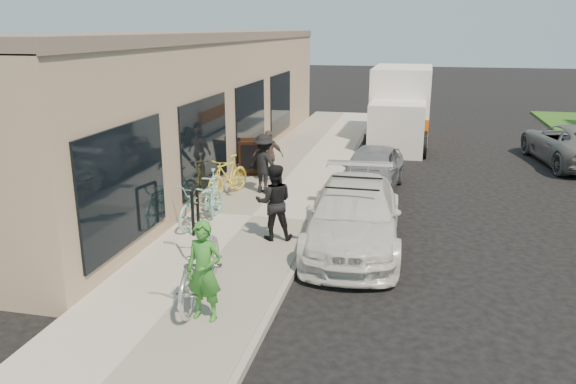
{
  "coord_description": "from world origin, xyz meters",
  "views": [
    {
      "loc": [
        1.55,
        -8.85,
        4.34
      ],
      "look_at": [
        -0.94,
        2.1,
        1.05
      ],
      "focal_mm": 35.0,
      "sensor_mm": 36.0,
      "label": 1
    }
  ],
  "objects_px": {
    "moving_truck": "(400,109)",
    "man_standing": "(274,202)",
    "sedan_white": "(354,215)",
    "sedan_silver": "(372,169)",
    "cruiser_bike_a": "(213,192)",
    "cruiser_bike_c": "(228,176)",
    "bystander_a": "(264,164)",
    "far_car_gray": "(573,144)",
    "bike_rack": "(195,204)",
    "woman_rider": "(204,271)",
    "bystander_b": "(268,156)",
    "tandem_bike": "(201,263)",
    "cruiser_bike_b": "(202,203)",
    "sandwich_board": "(250,157)"
  },
  "relations": [
    {
      "from": "cruiser_bike_a",
      "to": "cruiser_bike_c",
      "type": "xyz_separation_m",
      "value": [
        -0.11,
        1.39,
        0.02
      ]
    },
    {
      "from": "sandwich_board",
      "to": "cruiser_bike_a",
      "type": "height_order",
      "value": "sandwich_board"
    },
    {
      "from": "tandem_bike",
      "to": "bystander_a",
      "type": "distance_m",
      "value": 6.03
    },
    {
      "from": "tandem_bike",
      "to": "moving_truck",
      "type": "bearing_deg",
      "value": 73.69
    },
    {
      "from": "sandwich_board",
      "to": "sedan_silver",
      "type": "relative_size",
      "value": 0.29
    },
    {
      "from": "bike_rack",
      "to": "woman_rider",
      "type": "height_order",
      "value": "woman_rider"
    },
    {
      "from": "far_car_gray",
      "to": "cruiser_bike_a",
      "type": "height_order",
      "value": "far_car_gray"
    },
    {
      "from": "far_car_gray",
      "to": "bystander_b",
      "type": "height_order",
      "value": "bystander_b"
    },
    {
      "from": "man_standing",
      "to": "cruiser_bike_b",
      "type": "height_order",
      "value": "man_standing"
    },
    {
      "from": "woman_rider",
      "to": "cruiser_bike_c",
      "type": "relative_size",
      "value": 0.9
    },
    {
      "from": "bike_rack",
      "to": "sandwich_board",
      "type": "distance_m",
      "value": 4.79
    },
    {
      "from": "sandwich_board",
      "to": "moving_truck",
      "type": "xyz_separation_m",
      "value": [
        4.08,
        6.95,
        0.58
      ]
    },
    {
      "from": "man_standing",
      "to": "cruiser_bike_b",
      "type": "bearing_deg",
      "value": -31.74
    },
    {
      "from": "cruiser_bike_c",
      "to": "far_car_gray",
      "type": "bearing_deg",
      "value": 50.41
    },
    {
      "from": "far_car_gray",
      "to": "cruiser_bike_c",
      "type": "bearing_deg",
      "value": 25.09
    },
    {
      "from": "sedan_white",
      "to": "man_standing",
      "type": "relative_size",
      "value": 2.97
    },
    {
      "from": "bike_rack",
      "to": "cruiser_bike_a",
      "type": "height_order",
      "value": "cruiser_bike_a"
    },
    {
      "from": "sedan_silver",
      "to": "cruiser_bike_a",
      "type": "relative_size",
      "value": 2.24
    },
    {
      "from": "bike_rack",
      "to": "bystander_b",
      "type": "bearing_deg",
      "value": 83.67
    },
    {
      "from": "cruiser_bike_a",
      "to": "bystander_a",
      "type": "distance_m",
      "value": 1.99
    },
    {
      "from": "sedan_white",
      "to": "sandwich_board",
      "type": "bearing_deg",
      "value": 125.01
    },
    {
      "from": "sedan_silver",
      "to": "cruiser_bike_a",
      "type": "xyz_separation_m",
      "value": [
        -3.46,
        -3.09,
        0.02
      ]
    },
    {
      "from": "moving_truck",
      "to": "far_car_gray",
      "type": "distance_m",
      "value": 6.31
    },
    {
      "from": "far_car_gray",
      "to": "woman_rider",
      "type": "bearing_deg",
      "value": 49.52
    },
    {
      "from": "bike_rack",
      "to": "woman_rider",
      "type": "bearing_deg",
      "value": -66.04
    },
    {
      "from": "sandwich_board",
      "to": "bike_rack",
      "type": "bearing_deg",
      "value": -105.35
    },
    {
      "from": "moving_truck",
      "to": "bystander_b",
      "type": "relative_size",
      "value": 4.03
    },
    {
      "from": "moving_truck",
      "to": "sandwich_board",
      "type": "bearing_deg",
      "value": -119.63
    },
    {
      "from": "tandem_bike",
      "to": "cruiser_bike_c",
      "type": "bearing_deg",
      "value": 98.36
    },
    {
      "from": "cruiser_bike_c",
      "to": "bystander_b",
      "type": "distance_m",
      "value": 1.74
    },
    {
      "from": "sedan_white",
      "to": "bystander_b",
      "type": "height_order",
      "value": "bystander_b"
    },
    {
      "from": "sedan_white",
      "to": "cruiser_bike_b",
      "type": "height_order",
      "value": "sedan_white"
    },
    {
      "from": "cruiser_bike_a",
      "to": "bystander_b",
      "type": "height_order",
      "value": "bystander_b"
    },
    {
      "from": "cruiser_bike_a",
      "to": "far_car_gray",
      "type": "bearing_deg",
      "value": 21.45
    },
    {
      "from": "bike_rack",
      "to": "tandem_bike",
      "type": "xyz_separation_m",
      "value": [
        1.26,
        -2.87,
        -0.0
      ]
    },
    {
      "from": "bike_rack",
      "to": "moving_truck",
      "type": "xyz_separation_m",
      "value": [
        3.87,
        11.74,
        0.54
      ]
    },
    {
      "from": "tandem_bike",
      "to": "woman_rider",
      "type": "relative_size",
      "value": 1.45
    },
    {
      "from": "sandwich_board",
      "to": "far_car_gray",
      "type": "bearing_deg",
      "value": 5.83
    },
    {
      "from": "moving_truck",
      "to": "man_standing",
      "type": "distance_m",
      "value": 12.02
    },
    {
      "from": "cruiser_bike_a",
      "to": "woman_rider",
      "type": "bearing_deg",
      "value": -88.68
    },
    {
      "from": "sedan_white",
      "to": "far_car_gray",
      "type": "xyz_separation_m",
      "value": [
        6.21,
        8.83,
        0.0
      ]
    },
    {
      "from": "cruiser_bike_c",
      "to": "bystander_a",
      "type": "bearing_deg",
      "value": 43.52
    },
    {
      "from": "sedan_white",
      "to": "cruiser_bike_a",
      "type": "bearing_deg",
      "value": 159.81
    },
    {
      "from": "bystander_a",
      "to": "sandwich_board",
      "type": "bearing_deg",
      "value": -40.33
    },
    {
      "from": "moving_truck",
      "to": "cruiser_bike_c",
      "type": "relative_size",
      "value": 3.46
    },
    {
      "from": "cruiser_bike_b",
      "to": "bystander_b",
      "type": "bearing_deg",
      "value": 91.63
    },
    {
      "from": "sedan_white",
      "to": "far_car_gray",
      "type": "bearing_deg",
      "value": 51.62
    },
    {
      "from": "sedan_white",
      "to": "sedan_silver",
      "type": "relative_size",
      "value": 1.28
    },
    {
      "from": "sedan_silver",
      "to": "cruiser_bike_b",
      "type": "xyz_separation_m",
      "value": [
        -3.41,
        -3.93,
        0.01
      ]
    },
    {
      "from": "sandwich_board",
      "to": "sedan_white",
      "type": "relative_size",
      "value": 0.23
    }
  ]
}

